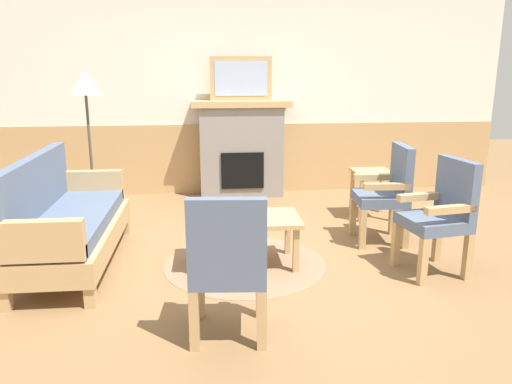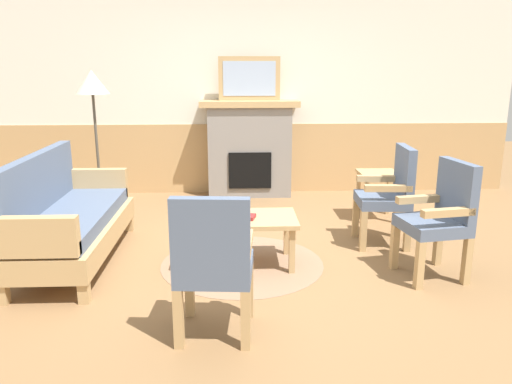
{
  "view_description": "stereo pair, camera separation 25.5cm",
  "coord_description": "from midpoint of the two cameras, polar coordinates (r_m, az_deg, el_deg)",
  "views": [
    {
      "loc": [
        -0.46,
        -4.28,
        1.74
      ],
      "look_at": [
        0.0,
        0.35,
        0.55
      ],
      "focal_mm": 35.15,
      "sensor_mm": 36.0,
      "label": 1
    },
    {
      "loc": [
        -0.2,
        -4.3,
        1.74
      ],
      "look_at": [
        0.0,
        0.35,
        0.55
      ],
      "focal_mm": 35.15,
      "sensor_mm": 36.0,
      "label": 2
    }
  ],
  "objects": [
    {
      "name": "ground_plane",
      "position": [
        4.64,
        1.77,
        -7.68
      ],
      "size": [
        14.0,
        14.0,
        0.0
      ],
      "primitive_type": "plane",
      "color": "olive"
    },
    {
      "name": "wall_back",
      "position": [
        6.91,
        0.25,
        10.78
      ],
      "size": [
        7.2,
        0.14,
        2.7
      ],
      "color": "silver",
      "rests_on": "ground_plane"
    },
    {
      "name": "fireplace",
      "position": [
        6.74,
        0.34,
        5.05
      ],
      "size": [
        1.3,
        0.44,
        1.28
      ],
      "color": "gray",
      "rests_on": "ground_plane"
    },
    {
      "name": "framed_picture",
      "position": [
        6.65,
        0.36,
        12.79
      ],
      "size": [
        0.8,
        0.04,
        0.56
      ],
      "color": "tan",
      "rests_on": "fireplace"
    },
    {
      "name": "couch",
      "position": [
        4.73,
        -19.12,
        -2.96
      ],
      "size": [
        0.7,
        1.8,
        0.98
      ],
      "color": "tan",
      "rests_on": "ground_plane"
    },
    {
      "name": "coffee_table",
      "position": [
        4.41,
        0.05,
        -3.54
      ],
      "size": [
        0.96,
        0.56,
        0.44
      ],
      "color": "tan",
      "rests_on": "ground_plane"
    },
    {
      "name": "round_rug",
      "position": [
        4.54,
        0.05,
        -8.13
      ],
      "size": [
        1.46,
        1.46,
        0.01
      ],
      "primitive_type": "cylinder",
      "color": "#896B51",
      "rests_on": "ground_plane"
    },
    {
      "name": "book_on_table",
      "position": [
        4.36,
        -0.01,
        -2.8
      ],
      "size": [
        0.26,
        0.2,
        0.03
      ],
      "primitive_type": "cube",
      "rotation": [
        0.0,
        0.0,
        -0.26
      ],
      "color": "maroon",
      "rests_on": "coffee_table"
    },
    {
      "name": "armchair_near_fireplace",
      "position": [
        5.08,
        16.41,
        0.08
      ],
      "size": [
        0.51,
        0.51,
        0.98
      ],
      "color": "tan",
      "rests_on": "ground_plane"
    },
    {
      "name": "armchair_by_window_left",
      "position": [
        4.45,
        21.84,
        -2.39
      ],
      "size": [
        0.55,
        0.55,
        0.98
      ],
      "color": "tan",
      "rests_on": "ground_plane"
    },
    {
      "name": "armchair_front_left",
      "position": [
        3.2,
        -2.58,
        -7.75
      ],
      "size": [
        0.52,
        0.52,
        0.98
      ],
      "color": "tan",
      "rests_on": "ground_plane"
    },
    {
      "name": "side_table",
      "position": [
        5.91,
        14.95,
        1.09
      ],
      "size": [
        0.44,
        0.44,
        0.55
      ],
      "color": "tan",
      "rests_on": "ground_plane"
    },
    {
      "name": "floor_lamp_by_couch",
      "position": [
        5.74,
        -16.88,
        10.85
      ],
      "size": [
        0.36,
        0.36,
        1.68
      ],
      "color": "#332D28",
      "rests_on": "ground_plane"
    }
  ]
}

